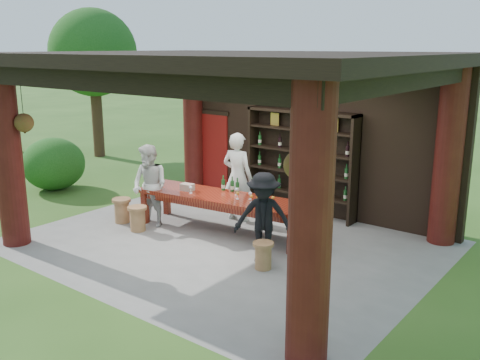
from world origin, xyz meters
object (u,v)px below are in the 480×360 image
Objects in this scene: guest_man at (263,217)px; tasting_table at (222,201)px; napkin_basket at (187,187)px; host at (237,177)px; stool_near_right at (263,255)px; guest_woman at (150,186)px; stool_near_left at (138,218)px; stool_far_left at (122,210)px; wine_shelf at (301,163)px.

tasting_table is at bearing 124.65° from guest_man.
napkin_basket is (-0.80, -0.15, 0.18)m from tasting_table.
guest_man reaches higher than tasting_table.
guest_man reaches higher than napkin_basket.
napkin_basket is at bearing 53.05° from host.
stool_near_right is 3.20m from guest_woman.
stool_near_left is at bearing -84.29° from guest_woman.
host is at bearing 42.13° from stool_far_left.
stool_near_right is 2.73m from host.
stool_near_left is at bearing 155.72° from guest_man.
stool_far_left is (-2.04, -0.84, -0.36)m from tasting_table.
host is 1.82m from guest_woman.
stool_near_right is 0.90× the size of stool_far_left.
wine_shelf reaches higher than guest_woman.
stool_near_right is at bearing -2.48° from stool_far_left.
stool_near_left is (-1.38, -0.99, -0.37)m from tasting_table.
host reaches higher than guest_man.
host is 2.30m from guest_man.
guest_man is (3.54, 0.12, 0.51)m from stool_far_left.
tasting_table is 0.88m from host.
stool_near_right is at bearing -69.31° from wine_shelf.
napkin_basket reaches higher than stool_near_left.
tasting_table is 1.97× the size of host.
stool_near_right is at bearing -30.43° from tasting_table.
guest_woman is (-3.12, 0.41, 0.60)m from stool_near_right.
host is 7.22× the size of napkin_basket.
guest_man is 2.37m from napkin_basket.
stool_near_left is 1.17m from napkin_basket.
napkin_basket reaches higher than tasting_table.
stool_near_left is 0.32× the size of guest_man.
guest_man reaches higher than stool_far_left.
tasting_table reaches higher than stool_near_left.
guest_woman is (-1.42, -0.59, 0.20)m from tasting_table.
host is 1.10m from napkin_basket.
wine_shelf is 1.54× the size of guest_woman.
tasting_table is (-0.57, -1.99, -0.51)m from wine_shelf.
stool_near_left is 2.94m from guest_man.
tasting_table is 1.74m from stool_near_left.
stool_near_left is at bearing -123.12° from wine_shelf.
wine_shelf is 3.95m from stool_far_left.
wine_shelf reaches higher than stool_near_right.
wine_shelf is 5.63× the size of stool_near_right.
stool_near_left reaches higher than stool_near_right.
guest_man is at bearing 132.82° from host.
napkin_basket is (0.62, 0.44, -0.02)m from guest_woman.
host is at bearing 49.40° from guest_woman.
wine_shelf is at bearing 57.40° from napkin_basket.
wine_shelf is at bearing 56.88° from stool_near_left.
stool_far_left is 2.52m from host.
guest_woman reaches higher than stool_near_left.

